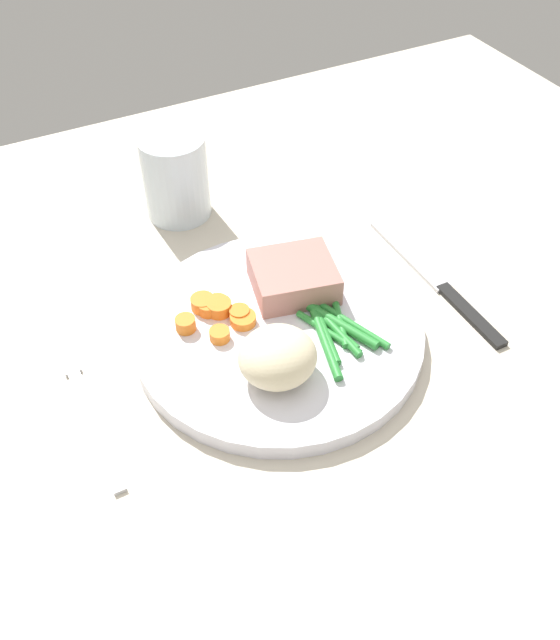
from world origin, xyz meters
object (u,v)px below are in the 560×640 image
dinner_plate (280,334)px  fork (89,413)px  water_glass (176,182)px  meat_portion (293,277)px  knife (437,282)px

dinner_plate → fork: dinner_plate is taller
fork → water_glass: bearing=54.3°
fork → water_glass: 28.32cm
fork → dinner_plate: bearing=1.7°
meat_portion → fork: meat_portion is taller
fork → water_glass: size_ratio=1.81×
dinner_plate → fork: 17.72cm
knife → dinner_plate: bearing=-178.9°
fork → meat_portion: bearing=12.4°
dinner_plate → water_glass: (-0.99, 22.30, 3.09)cm
knife → meat_portion: bearing=164.4°
dinner_plate → knife: bearing=-0.9°
dinner_plate → water_glass: water_glass is taller
dinner_plate → knife: size_ratio=1.27×
knife → water_glass: bearing=131.0°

